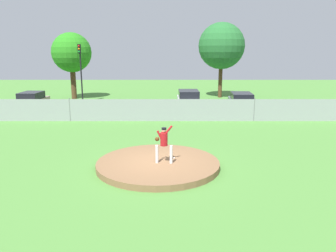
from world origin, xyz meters
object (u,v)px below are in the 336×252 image
parked_car_champagne (31,102)px  parked_car_slate (240,102)px  parked_car_white (188,101)px  traffic_cone_orange (98,106)px  traffic_light_near (79,64)px  baseball (173,158)px  pitcher_youth (163,141)px

parked_car_champagne → parked_car_slate: size_ratio=0.84×
parked_car_white → parked_car_slate: size_ratio=0.92×
parked_car_slate → traffic_cone_orange: (-12.67, 1.07, -0.50)m
parked_car_white → traffic_light_near: traffic_light_near is taller
traffic_cone_orange → parked_car_champagne: bearing=-166.3°
baseball → parked_car_slate: size_ratio=0.02×
parked_car_slate → traffic_cone_orange: bearing=175.2°
pitcher_youth → parked_car_champagne: 18.44m
parked_car_slate → traffic_cone_orange: 12.72m
pitcher_youth → parked_car_champagne: (-11.60, 14.33, -0.47)m
baseball → pitcher_youth: bearing=-129.1°
baseball → parked_car_slate: parked_car_slate is taller
traffic_light_near → pitcher_youth: bearing=-66.2°
parked_car_white → traffic_light_near: size_ratio=0.77×
traffic_cone_orange → parked_car_white: bearing=-7.4°
pitcher_youth → parked_car_white: pitcher_youth is taller
traffic_light_near → traffic_cone_orange: bearing=-55.9°
parked_car_champagne → traffic_light_near: size_ratio=0.71×
parked_car_white → traffic_cone_orange: parked_car_white is taller
parked_car_white → parked_car_champagne: 13.58m
pitcher_youth → traffic_light_near: bearing=113.8°
parked_car_slate → traffic_light_near: bearing=163.0°
pitcher_youth → parked_car_white: 14.77m
baseball → parked_car_champagne: bearing=131.3°
parked_car_champagne → parked_car_white: bearing=1.3°
parked_car_slate → traffic_light_near: size_ratio=0.84×
parked_car_champagne → traffic_light_near: (3.12, 4.88, 3.08)m
parked_car_champagne → parked_car_slate: parked_car_champagne is taller
parked_car_champagne → parked_car_slate: bearing=0.9°
pitcher_youth → traffic_light_near: traffic_light_near is taller
parked_car_white → traffic_light_near: 11.81m
parked_car_white → parked_car_champagne: (-13.58, -0.30, -0.05)m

